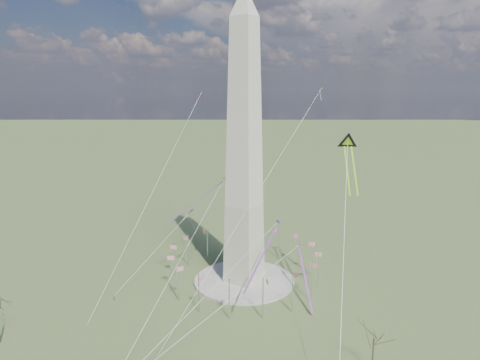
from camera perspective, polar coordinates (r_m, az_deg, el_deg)
The scene contains 13 objects.
ground at distance 158.94m, azimuth 0.55°, elevation -13.37°, with size 2000.00×2000.00×0.00m, color #47582C.
plaza at distance 158.77m, azimuth 0.55°, elevation -13.24°, with size 36.00×36.00×0.80m, color beige.
washington_monument at distance 145.11m, azimuth 0.58°, elevation 4.02°, with size 15.56×15.56×100.00m.
flagpole_ring at distance 155.97m, azimuth 0.55°, elevation -10.96°, with size 54.40×54.40×13.00m.
tree_near at distance 114.87m, azimuth 17.44°, elevation -19.23°, with size 7.59×7.59×13.29m.
person_west at distance 151.79m, azimuth -16.43°, elevation -14.84°, with size 0.77×0.60×1.58m, color gray.
kite_delta_black at distance 138.42m, azimuth 14.21°, elevation 4.52°, with size 13.09×19.47×16.25m.
kite_diamond_purple at distance 178.29m, azimuth -6.57°, elevation -4.48°, with size 1.83×2.93×9.24m.
kite_streamer_left at distance 135.23m, azimuth 3.64°, elevation -8.63°, with size 2.97×23.77×16.31m.
kite_streamer_mid at distance 150.41m, azimuth -4.71°, elevation -1.95°, with size 12.98×18.63×14.78m.
kite_streamer_right at distance 147.02m, azimuth 8.43°, elevation -11.50°, with size 14.43×18.36×15.17m.
kite_small_red at distance 199.12m, azimuth -5.12°, elevation 11.51°, with size 1.47×1.31×4.01m.
kite_small_white at distance 173.68m, azimuth 10.71°, elevation 11.60°, with size 1.84×1.69×5.11m.
Camera 1 is at (77.02, -121.37, 67.82)m, focal length 32.00 mm.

